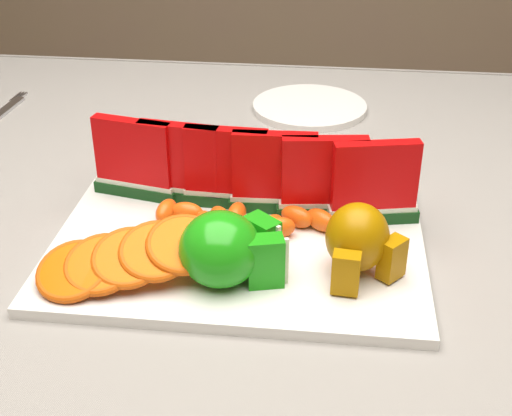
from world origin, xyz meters
TOP-DOWN VIEW (x-y plane):
  - table at (0.00, 0.00)m, footprint 1.40×0.90m
  - tablecloth at (0.00, 0.00)m, footprint 1.53×1.03m
  - platter at (0.08, -0.10)m, footprint 0.40×0.30m
  - apple_cluster at (0.08, -0.18)m, footprint 0.12×0.10m
  - pear_cluster at (0.21, -0.15)m, footprint 0.09×0.09m
  - side_plate at (0.14, 0.31)m, footprint 0.20×0.20m
  - watermelon_row at (0.09, -0.03)m, footprint 0.39×0.07m
  - orange_fan_front at (-0.01, -0.19)m, footprint 0.20×0.12m
  - orange_fan_back at (0.10, 0.03)m, footprint 0.34×0.12m
  - tangerine_segments at (0.09, -0.08)m, footprint 0.21×0.06m

SIDE VIEW (x-z plane):
  - table at x=0.00m, z-range 0.28..1.03m
  - tablecloth at x=0.00m, z-range 0.62..0.82m
  - side_plate at x=0.14m, z-range 0.76..0.77m
  - platter at x=0.08m, z-range 0.76..0.77m
  - tangerine_segments at x=0.09m, z-range 0.77..0.79m
  - orange_fan_back at x=0.10m, z-range 0.77..0.82m
  - orange_fan_front at x=-0.01m, z-range 0.77..0.82m
  - apple_cluster at x=0.08m, z-range 0.76..0.84m
  - pear_cluster at x=0.21m, z-range 0.77..0.84m
  - watermelon_row at x=0.09m, z-range 0.77..0.87m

